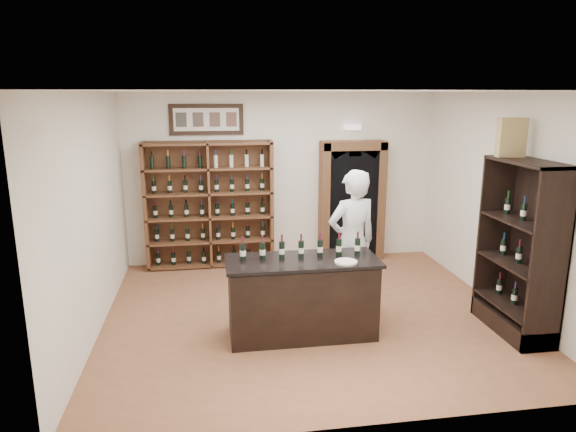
# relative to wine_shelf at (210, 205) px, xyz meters

# --- Properties ---
(floor) EXTENTS (5.50, 5.50, 0.00)m
(floor) POSITION_rel_wine_shelf_xyz_m (1.30, -2.33, -1.10)
(floor) COLOR #93593A
(floor) RESTS_ON ground
(ceiling) EXTENTS (5.50, 5.50, 0.00)m
(ceiling) POSITION_rel_wine_shelf_xyz_m (1.30, -2.33, 1.90)
(ceiling) COLOR white
(ceiling) RESTS_ON wall_back
(wall_back) EXTENTS (5.50, 0.04, 3.00)m
(wall_back) POSITION_rel_wine_shelf_xyz_m (1.30, 0.17, 0.40)
(wall_back) COLOR white
(wall_back) RESTS_ON ground
(wall_left) EXTENTS (0.04, 5.00, 3.00)m
(wall_left) POSITION_rel_wine_shelf_xyz_m (-1.45, -2.33, 0.40)
(wall_left) COLOR white
(wall_left) RESTS_ON ground
(wall_right) EXTENTS (0.04, 5.00, 3.00)m
(wall_right) POSITION_rel_wine_shelf_xyz_m (4.05, -2.33, 0.40)
(wall_right) COLOR white
(wall_right) RESTS_ON ground
(wine_shelf) EXTENTS (2.20, 0.38, 2.20)m
(wine_shelf) POSITION_rel_wine_shelf_xyz_m (0.00, 0.00, 0.00)
(wine_shelf) COLOR brown
(wine_shelf) RESTS_ON ground
(framed_picture) EXTENTS (1.25, 0.04, 0.52)m
(framed_picture) POSITION_rel_wine_shelf_xyz_m (0.00, 0.14, 1.45)
(framed_picture) COLOR black
(framed_picture) RESTS_ON wall_back
(arched_doorway) EXTENTS (1.17, 0.35, 2.17)m
(arched_doorway) POSITION_rel_wine_shelf_xyz_m (2.55, -0.00, 0.04)
(arched_doorway) COLOR black
(arched_doorway) RESTS_ON ground
(emergency_light) EXTENTS (0.30, 0.10, 0.10)m
(emergency_light) POSITION_rel_wine_shelf_xyz_m (2.55, 0.09, 1.30)
(emergency_light) COLOR white
(emergency_light) RESTS_ON wall_back
(tasting_counter) EXTENTS (1.88, 0.78, 1.00)m
(tasting_counter) POSITION_rel_wine_shelf_xyz_m (1.10, -2.93, -0.61)
(tasting_counter) COLOR black
(tasting_counter) RESTS_ON ground
(counter_bottle_0) EXTENTS (0.07, 0.07, 0.30)m
(counter_bottle_0) POSITION_rel_wine_shelf_xyz_m (0.38, -2.85, 0.01)
(counter_bottle_0) COLOR black
(counter_bottle_0) RESTS_ON tasting_counter
(counter_bottle_1) EXTENTS (0.07, 0.07, 0.30)m
(counter_bottle_1) POSITION_rel_wine_shelf_xyz_m (0.62, -2.85, 0.01)
(counter_bottle_1) COLOR black
(counter_bottle_1) RESTS_ON tasting_counter
(counter_bottle_2) EXTENTS (0.07, 0.07, 0.30)m
(counter_bottle_2) POSITION_rel_wine_shelf_xyz_m (0.86, -2.85, 0.01)
(counter_bottle_2) COLOR black
(counter_bottle_2) RESTS_ON tasting_counter
(counter_bottle_3) EXTENTS (0.07, 0.07, 0.30)m
(counter_bottle_3) POSITION_rel_wine_shelf_xyz_m (1.10, -2.85, 0.01)
(counter_bottle_3) COLOR black
(counter_bottle_3) RESTS_ON tasting_counter
(counter_bottle_4) EXTENTS (0.07, 0.07, 0.30)m
(counter_bottle_4) POSITION_rel_wine_shelf_xyz_m (1.34, -2.85, 0.01)
(counter_bottle_4) COLOR black
(counter_bottle_4) RESTS_ON tasting_counter
(counter_bottle_5) EXTENTS (0.07, 0.07, 0.30)m
(counter_bottle_5) POSITION_rel_wine_shelf_xyz_m (1.58, -2.85, 0.01)
(counter_bottle_5) COLOR black
(counter_bottle_5) RESTS_ON tasting_counter
(counter_bottle_6) EXTENTS (0.07, 0.07, 0.30)m
(counter_bottle_6) POSITION_rel_wine_shelf_xyz_m (1.82, -2.85, 0.01)
(counter_bottle_6) COLOR black
(counter_bottle_6) RESTS_ON tasting_counter
(side_cabinet) EXTENTS (0.48, 1.20, 2.20)m
(side_cabinet) POSITION_rel_wine_shelf_xyz_m (3.82, -3.23, -0.35)
(side_cabinet) COLOR black
(side_cabinet) RESTS_ON ground
(shopkeeper) EXTENTS (0.83, 0.65, 2.00)m
(shopkeeper) POSITION_rel_wine_shelf_xyz_m (1.91, -2.31, -0.10)
(shopkeeper) COLOR silver
(shopkeeper) RESTS_ON ground
(plate) EXTENTS (0.27, 0.27, 0.02)m
(plate) POSITION_rel_wine_shelf_xyz_m (1.59, -3.14, -0.09)
(plate) COLOR silver
(plate) RESTS_ON tasting_counter
(wine_crate) EXTENTS (0.36, 0.18, 0.49)m
(wine_crate) POSITION_rel_wine_shelf_xyz_m (3.75, -2.88, 1.34)
(wine_crate) COLOR tan
(wine_crate) RESTS_ON side_cabinet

